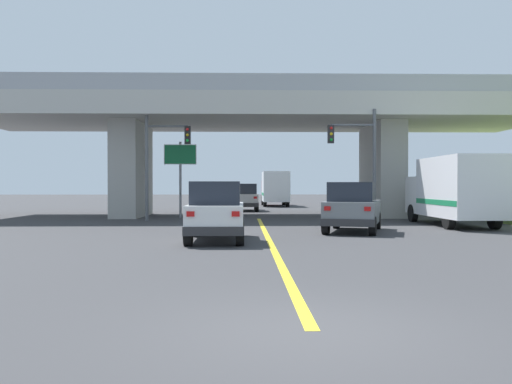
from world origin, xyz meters
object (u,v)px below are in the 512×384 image
suv_crossing (353,207)px  box_truck (454,190)px  suv_lead (216,211)px  sedan_oncoming (246,197)px  highway_sign (180,161)px  semi_truck_distant (275,188)px  traffic_signal_farside (161,154)px  traffic_signal_nearside (359,152)px

suv_crossing → box_truck: box_truck is taller
box_truck → suv_lead: bearing=-148.2°
suv_lead → sedan_oncoming: size_ratio=0.97×
highway_sign → semi_truck_distant: highway_sign is taller
semi_truck_distant → suv_crossing: bearing=-86.9°
traffic_signal_farside → highway_sign: traffic_signal_farside is taller
sedan_oncoming → traffic_signal_farside: bearing=-112.3°
box_truck → traffic_signal_nearside: traffic_signal_nearside is taller
suv_crossing → highway_sign: (-8.10, 9.50, 2.28)m
box_truck → traffic_signal_farside: bearing=163.9°
suv_crossing → highway_sign: highway_sign is taller
suv_lead → box_truck: size_ratio=0.59×
traffic_signal_farside → highway_sign: (0.77, 2.24, -0.29)m
suv_lead → highway_sign: 13.50m
suv_lead → traffic_signal_farside: traffic_signal_farside is taller
box_truck → semi_truck_distant: (-6.91, 24.62, -0.04)m
traffic_signal_farside → sedan_oncoming: bearing=67.7°
sedan_oncoming → semi_truck_distant: (2.75, 9.30, 0.63)m
box_truck → traffic_signal_nearside: bearing=137.2°
box_truck → traffic_signal_nearside: 5.42m
sedan_oncoming → semi_truck_distant: 9.72m
suv_lead → sedan_oncoming: bearing=87.1°
box_truck → sedan_oncoming: size_ratio=1.64×
suv_lead → suv_crossing: same height
traffic_signal_nearside → semi_truck_distant: bearing=98.6°
suv_crossing → traffic_signal_nearside: (1.69, 6.58, 2.65)m
semi_truck_distant → traffic_signal_farside: bearing=-109.7°
box_truck → traffic_signal_farside: size_ratio=1.28×
semi_truck_distant → box_truck: bearing=-74.3°
highway_sign → box_truck: bearing=-25.2°
suv_crossing → semi_truck_distant: 27.82m
suv_crossing → traffic_signal_nearside: size_ratio=0.79×
suv_lead → box_truck: 12.69m
traffic_signal_nearside → highway_sign: bearing=163.4°
traffic_signal_nearside → suv_crossing: bearing=-104.4°
highway_sign → traffic_signal_nearside: bearing=-16.6°
sedan_oncoming → semi_truck_distant: semi_truck_distant is taller
sedan_oncoming → traffic_signal_farside: traffic_signal_farside is taller
sedan_oncoming → traffic_signal_farside: 12.39m
box_truck → traffic_signal_nearside: size_ratio=1.22×
suv_crossing → box_truck: 6.28m
box_truck → semi_truck_distant: 25.57m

